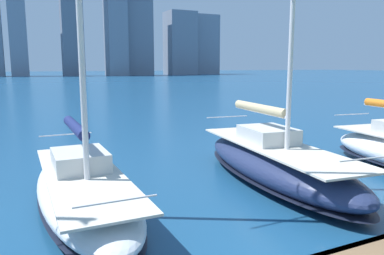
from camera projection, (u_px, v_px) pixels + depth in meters
name	position (u px, v px, depth m)	size (l,w,h in m)	color
city_skyline	(49.00, 33.00, 150.62)	(172.96, 23.12, 53.60)	gray
sailboat_tan	(275.00, 162.00, 13.21)	(3.52, 9.19, 9.65)	navy
sailboat_navy	(84.00, 186.00, 10.80)	(2.57, 8.57, 12.64)	silver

